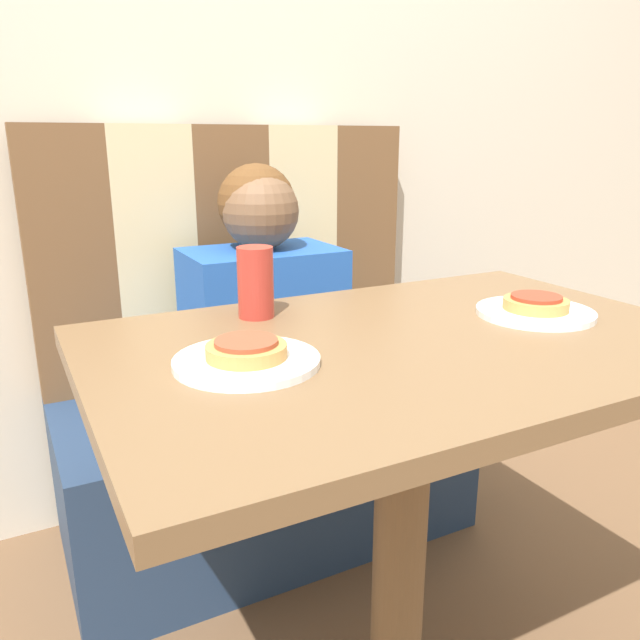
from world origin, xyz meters
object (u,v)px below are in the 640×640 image
pizza_right (534,302)px  plate_right (533,312)px  drinking_cup (256,282)px  plate_left (246,360)px  person (262,292)px  pizza_left (245,349)px

pizza_right → plate_right: bearing=-90.0°
pizza_right → drinking_cup: (-0.47, 0.23, 0.04)m
plate_left → drinking_cup: (0.11, 0.23, 0.06)m
person → pizza_left: (-0.29, -0.65, 0.09)m
person → pizza_left: bearing=-114.2°
plate_left → plate_right: bearing=0.0°
plate_left → pizza_right: pizza_right is taller
pizza_right → person: bearing=114.2°
plate_left → pizza_left: size_ratio=1.81×
pizza_right → drinking_cup: drinking_cup is taller
pizza_left → drinking_cup: size_ratio=0.91×
person → drinking_cup: bearing=-113.5°
plate_left → pizza_right: (0.58, 0.00, 0.02)m
pizza_right → drinking_cup: 0.53m
pizza_right → plate_left: bearing=-180.0°
plate_right → pizza_left: bearing=180.0°
person → plate_right: person is taller
plate_left → pizza_right: 0.58m
plate_right → pizza_left: 0.58m
person → pizza_left: person is taller
drinking_cup → pizza_left: bearing=-115.4°
plate_right → drinking_cup: drinking_cup is taller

